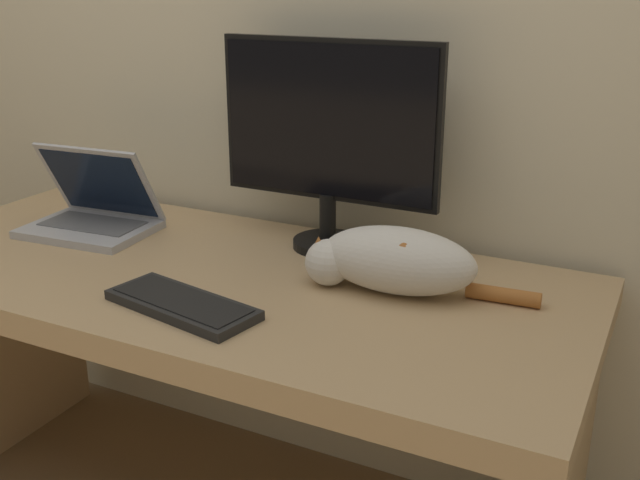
{
  "coord_description": "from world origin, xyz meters",
  "views": [
    {
      "loc": [
        0.91,
        -0.92,
        1.34
      ],
      "look_at": [
        0.28,
        0.33,
        0.84
      ],
      "focal_mm": 42.0,
      "sensor_mm": 36.0,
      "label": 1
    }
  ],
  "objects": [
    {
      "name": "laptop",
      "position": [
        -0.44,
        0.46,
        0.76
      ],
      "size": [
        0.33,
        0.26,
        0.22
      ],
      "rotation": [
        0.0,
        0.0,
        0.08
      ],
      "color": "#B7B7BC",
      "rests_on": "desk"
    },
    {
      "name": "monitor",
      "position": [
        0.16,
        0.62,
        0.99
      ],
      "size": [
        0.55,
        0.17,
        0.5
      ],
      "color": "black",
      "rests_on": "desk"
    },
    {
      "name": "external_keyboard",
      "position": [
        0.06,
        0.16,
        0.72
      ],
      "size": [
        0.34,
        0.19,
        0.02
      ],
      "rotation": [
        0.0,
        0.0,
        -0.19
      ],
      "color": "black",
      "rests_on": "desk"
    },
    {
      "name": "desk",
      "position": [
        0.0,
        0.37,
        0.58
      ],
      "size": [
        1.66,
        0.73,
        0.71
      ],
      "color": "tan",
      "rests_on": "ground_plane"
    },
    {
      "name": "cat",
      "position": [
        0.4,
        0.44,
        0.78
      ],
      "size": [
        0.48,
        0.18,
        0.14
      ],
      "rotation": [
        0.0,
        0.0,
        0.07
      ],
      "color": "silver",
      "rests_on": "desk"
    }
  ]
}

